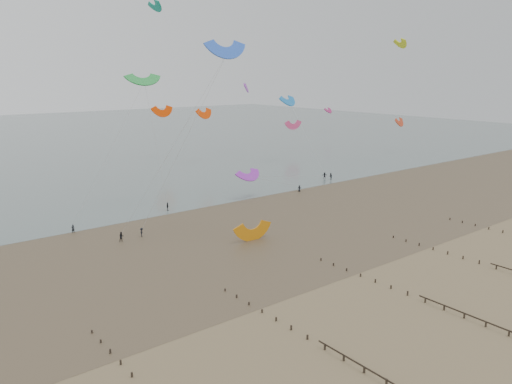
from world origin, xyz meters
TOP-DOWN VIEW (x-y plane):
  - ground at (0.00, 0.00)m, footprint 500.00×500.00m
  - sea_and_shore at (-4.08, 34.40)m, footprint 500.00×665.00m
  - kitesurfer_lead at (-21.56, 49.74)m, footprint 0.59×0.41m
  - kitesurfers at (12.21, 49.17)m, footprint 124.76×17.13m
  - grounded_kite at (1.70, 26.28)m, footprint 6.69×5.38m
  - kites_airborne at (-8.01, 90.97)m, footprint 248.87×121.16m

SIDE VIEW (x-z plane):
  - ground at x=0.00m, z-range 0.00..0.00m
  - grounded_kite at x=1.70m, z-range -1.76..1.76m
  - sea_and_shore at x=-4.08m, z-range -0.01..0.02m
  - kitesurfer_lead at x=-21.56m, z-range 0.00..1.55m
  - kitesurfers at x=12.21m, z-range -0.06..1.80m
  - kites_airborne at x=-8.01m, z-range -1.61..43.35m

